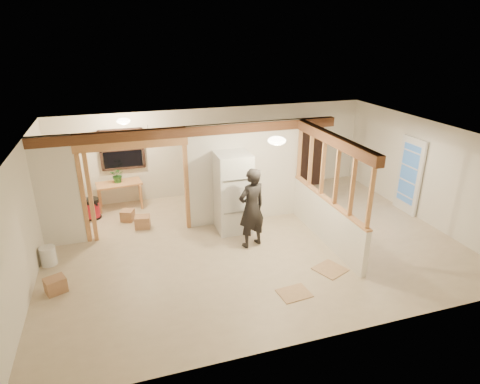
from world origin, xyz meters
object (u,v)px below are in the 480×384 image
object	(u,v)px
refrigerator	(233,192)
work_table	(120,195)
woman	(252,208)
shop_vac	(92,209)
bookshelf	(305,155)

from	to	relation	value
refrigerator	work_table	size ratio (longest dim) A/B	1.65
woman	work_table	world-z (taller)	woman
work_table	refrigerator	bearing A→B (deg)	-46.67
woman	shop_vac	world-z (taller)	woman
shop_vac	bookshelf	xyz separation A→B (m)	(6.24, 0.61, 0.68)
shop_vac	bookshelf	bearing A→B (deg)	5.58
refrigerator	bookshelf	distance (m)	3.74
woman	work_table	size ratio (longest dim) A/B	1.58
woman	bookshelf	bearing A→B (deg)	-149.60
refrigerator	work_table	distance (m)	3.37
refrigerator	shop_vac	distance (m)	3.73
work_table	shop_vac	distance (m)	0.87
refrigerator	work_table	xyz separation A→B (m)	(-2.55, 2.13, -0.59)
refrigerator	shop_vac	world-z (taller)	refrigerator
refrigerator	woman	distance (m)	0.89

